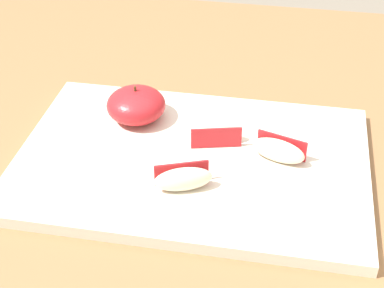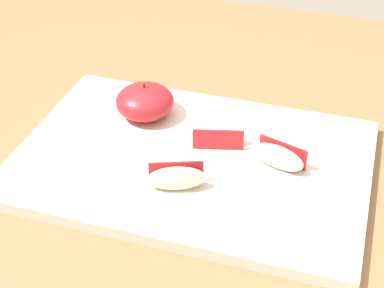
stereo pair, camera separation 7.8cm
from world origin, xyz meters
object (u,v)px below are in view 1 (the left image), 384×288
object	(u,v)px
cutting_board	(192,161)
apple_half_skin_up	(136,105)
apple_wedge_middle	(183,179)
apple_wedge_left	(279,150)
apple_wedge_near_knife	(215,133)

from	to	relation	value
cutting_board	apple_half_skin_up	world-z (taller)	apple_half_skin_up
apple_wedge_middle	apple_wedge_left	size ratio (longest dim) A/B	1.00
apple_wedge_left	apple_wedge_middle	bearing A→B (deg)	-144.21
apple_half_skin_up	apple_wedge_near_knife	xyz separation A→B (m)	(0.12, -0.04, -0.01)
apple_wedge_middle	apple_wedge_near_knife	bearing A→B (deg)	76.95
apple_wedge_near_knife	cutting_board	bearing A→B (deg)	-124.30
cutting_board	apple_wedge_middle	distance (m)	0.07
cutting_board	apple_wedge_near_knife	distance (m)	0.05
cutting_board	apple_wedge_near_knife	bearing A→B (deg)	55.70
cutting_board	apple_wedge_middle	world-z (taller)	apple_wedge_middle
apple_wedge_middle	apple_wedge_left	bearing A→B (deg)	35.79
apple_half_skin_up	cutting_board	bearing A→B (deg)	-38.41
apple_half_skin_up	apple_wedge_left	bearing A→B (deg)	-16.76
apple_wedge_near_knife	apple_wedge_middle	xyz separation A→B (m)	(-0.02, -0.10, 0.00)
apple_wedge_near_knife	apple_wedge_middle	distance (m)	0.11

